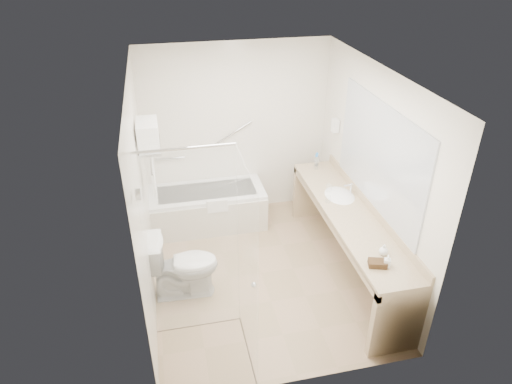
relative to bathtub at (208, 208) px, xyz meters
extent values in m
plane|color=tan|center=(0.50, -1.24, -0.28)|extent=(3.20, 3.20, 0.00)
cube|color=white|center=(0.50, -1.24, 2.22)|extent=(2.60, 3.20, 0.10)
cube|color=silver|center=(0.50, 0.36, 0.97)|extent=(2.60, 0.10, 2.50)
cube|color=silver|center=(0.50, -2.84, 0.97)|extent=(2.60, 0.10, 2.50)
cube|color=silver|center=(-0.80, -1.24, 0.97)|extent=(0.10, 3.20, 2.50)
cube|color=silver|center=(1.80, -1.24, 0.97)|extent=(0.10, 3.20, 2.50)
cube|color=white|center=(0.00, 0.01, 0.00)|extent=(1.60, 0.70, 0.55)
cube|color=beige|center=(0.00, -0.35, -0.03)|extent=(1.60, 0.02, 0.50)
cube|color=white|center=(0.10, -0.34, 0.22)|extent=(0.28, 0.06, 0.18)
cylinder|color=silver|center=(-0.45, 0.32, 0.67)|extent=(0.40, 0.03, 0.03)
cylinder|color=silver|center=(0.45, 0.32, 0.97)|extent=(0.53, 0.03, 0.33)
cube|color=silver|center=(-0.35, -1.94, 0.77)|extent=(0.90, 0.01, 2.10)
cube|color=silver|center=(0.10, -2.39, 0.77)|extent=(0.02, 0.90, 2.10)
cylinder|color=silver|center=(-0.35, -1.94, 1.82)|extent=(0.90, 0.02, 0.02)
sphere|color=silver|center=(0.13, -2.54, 0.72)|extent=(0.05, 0.05, 0.05)
cylinder|color=silver|center=(-0.75, -2.39, 1.67)|extent=(0.04, 0.10, 0.10)
cube|color=silver|center=(-0.67, -0.89, 1.42)|extent=(0.24, 0.55, 0.02)
cylinder|color=silver|center=(-0.67, -0.89, 1.20)|extent=(0.02, 0.55, 0.02)
cube|color=white|center=(-0.67, -0.89, 1.04)|extent=(0.03, 0.42, 0.32)
cube|color=white|center=(-0.67, -0.89, 1.48)|extent=(0.22, 0.40, 0.08)
cube|color=white|center=(-0.67, -0.89, 1.57)|extent=(0.22, 0.40, 0.08)
cube|color=white|center=(-0.67, -0.89, 1.65)|extent=(0.22, 0.40, 0.08)
cube|color=tan|center=(1.52, -1.39, 0.55)|extent=(0.55, 2.70, 0.05)
cube|color=tan|center=(1.78, -1.39, 0.62)|extent=(0.03, 2.70, 0.10)
cube|color=tan|center=(1.27, -1.39, 0.49)|extent=(0.04, 2.70, 0.08)
cube|color=tan|center=(1.52, -2.70, 0.12)|extent=(0.55, 0.08, 0.80)
cube|color=tan|center=(1.52, -0.08, 0.12)|extent=(0.55, 0.08, 0.80)
ellipsoid|color=white|center=(1.55, -0.99, 0.54)|extent=(0.40, 0.52, 0.14)
cylinder|color=silver|center=(1.70, -0.99, 0.65)|extent=(0.03, 0.03, 0.14)
cube|color=#B5BAC1|center=(1.79, -1.39, 1.27)|extent=(0.02, 2.00, 1.20)
cube|color=white|center=(1.75, -0.19, 1.17)|extent=(0.08, 0.10, 0.18)
imported|color=white|center=(-0.45, -1.38, 0.12)|extent=(0.83, 0.49, 0.79)
cube|color=#3F2A16|center=(1.41, -2.36, 0.60)|extent=(0.20, 0.17, 0.06)
imported|color=white|center=(1.49, -2.39, 0.61)|extent=(0.11, 0.15, 0.06)
imported|color=white|center=(1.55, -2.21, 0.62)|extent=(0.10, 0.13, 0.09)
cylinder|color=silver|center=(1.54, -0.14, 0.66)|extent=(0.06, 0.06, 0.17)
cylinder|color=#2781E1|center=(1.54, -0.14, 0.75)|extent=(0.03, 0.03, 0.02)
cylinder|color=silver|center=(1.54, -0.14, 0.66)|extent=(0.06, 0.06, 0.17)
cylinder|color=#2781E1|center=(1.54, -0.14, 0.76)|extent=(0.03, 0.03, 0.03)
cylinder|color=silver|center=(1.50, -0.24, 0.67)|extent=(0.07, 0.07, 0.19)
cylinder|color=#2781E1|center=(1.50, -0.24, 0.78)|extent=(0.04, 0.04, 0.03)
cylinder|color=silver|center=(1.35, -1.11, 0.62)|extent=(0.08, 0.08, 0.08)
cylinder|color=silver|center=(1.45, -0.88, 0.62)|extent=(0.08, 0.08, 0.10)
camera|label=1|loc=(-0.51, -5.55, 3.45)|focal=32.00mm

